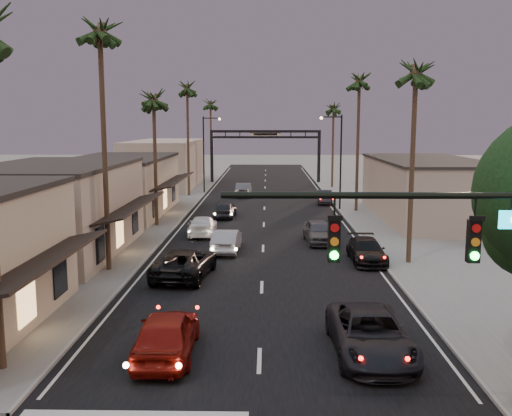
{
  "coord_description": "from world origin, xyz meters",
  "views": [
    {
      "loc": [
        0.25,
        -8.91,
        8.23
      ],
      "look_at": [
        -0.5,
        29.45,
        2.5
      ],
      "focal_mm": 40.0,
      "sensor_mm": 36.0,
      "label": 1
    }
  ],
  "objects_px": {
    "traffic_signal": "(502,261)",
    "palm_lb": "(99,24)",
    "oncoming_red": "(167,333)",
    "streetlight_left": "(206,148)",
    "palm_rc": "(334,105)",
    "oncoming_pickup": "(185,263)",
    "oncoming_silver": "(227,241)",
    "curbside_black": "(367,251)",
    "streetlight_right": "(338,154)",
    "arch": "(265,143)",
    "palm_lc": "(153,94)",
    "palm_ld": "(187,85)",
    "palm_far": "(210,101)",
    "palm_rb": "(360,76)",
    "palm_ra": "(416,65)",
    "curbside_near": "(370,334)"
  },
  "relations": [
    {
      "from": "streetlight_right",
      "to": "streetlight_left",
      "type": "height_order",
      "value": "same"
    },
    {
      "from": "palm_ld",
      "to": "arch",
      "type": "bearing_deg",
      "value": 60.17
    },
    {
      "from": "oncoming_red",
      "to": "curbside_black",
      "type": "bearing_deg",
      "value": -125.24
    },
    {
      "from": "oncoming_silver",
      "to": "palm_lb",
      "type": "bearing_deg",
      "value": 41.03
    },
    {
      "from": "palm_rc",
      "to": "oncoming_pickup",
      "type": "relative_size",
      "value": 2.13
    },
    {
      "from": "arch",
      "to": "palm_lc",
      "type": "height_order",
      "value": "palm_lc"
    },
    {
      "from": "streetlight_left",
      "to": "palm_ra",
      "type": "height_order",
      "value": "palm_ra"
    },
    {
      "from": "streetlight_left",
      "to": "oncoming_pickup",
      "type": "bearing_deg",
      "value": -85.75
    },
    {
      "from": "streetlight_left",
      "to": "palm_ld",
      "type": "height_order",
      "value": "palm_ld"
    },
    {
      "from": "palm_far",
      "to": "curbside_near",
      "type": "xyz_separation_m",
      "value": [
        12.25,
        -67.45,
        -10.65
      ]
    },
    {
      "from": "palm_ld",
      "to": "palm_rc",
      "type": "xyz_separation_m",
      "value": [
        17.2,
        9.0,
        -1.95
      ]
    },
    {
      "from": "palm_lc",
      "to": "palm_ra",
      "type": "bearing_deg",
      "value": -34.9
    },
    {
      "from": "arch",
      "to": "palm_lb",
      "type": "bearing_deg",
      "value": -100.16
    },
    {
      "from": "traffic_signal",
      "to": "palm_lc",
      "type": "bearing_deg",
      "value": 114.06
    },
    {
      "from": "arch",
      "to": "palm_rb",
      "type": "xyz_separation_m",
      "value": [
        8.6,
        -26.0,
        6.88
      ]
    },
    {
      "from": "streetlight_left",
      "to": "curbside_black",
      "type": "relative_size",
      "value": 1.87
    },
    {
      "from": "palm_lb",
      "to": "oncoming_red",
      "type": "height_order",
      "value": "palm_lb"
    },
    {
      "from": "palm_far",
      "to": "palm_rb",
      "type": "bearing_deg",
      "value": -63.57
    },
    {
      "from": "palm_ra",
      "to": "curbside_black",
      "type": "relative_size",
      "value": 2.74
    },
    {
      "from": "palm_lc",
      "to": "palm_ra",
      "type": "height_order",
      "value": "palm_ra"
    },
    {
      "from": "palm_ld",
      "to": "palm_rc",
      "type": "relative_size",
      "value": 1.16
    },
    {
      "from": "palm_rc",
      "to": "streetlight_right",
      "type": "bearing_deg",
      "value": -95.05
    },
    {
      "from": "traffic_signal",
      "to": "oncoming_silver",
      "type": "relative_size",
      "value": 1.89
    },
    {
      "from": "palm_far",
      "to": "curbside_black",
      "type": "relative_size",
      "value": 2.74
    },
    {
      "from": "palm_rb",
      "to": "palm_far",
      "type": "distance_m",
      "value": 37.98
    },
    {
      "from": "oncoming_red",
      "to": "curbside_black",
      "type": "xyz_separation_m",
      "value": [
        9.49,
        14.07,
        -0.15
      ]
    },
    {
      "from": "oncoming_red",
      "to": "curbside_black",
      "type": "relative_size",
      "value": 1.04
    },
    {
      "from": "palm_far",
      "to": "oncoming_pickup",
      "type": "xyz_separation_m",
      "value": [
        4.14,
        -57.16,
        -10.65
      ]
    },
    {
      "from": "oncoming_pickup",
      "to": "palm_rc",
      "type": "bearing_deg",
      "value": -99.67
    },
    {
      "from": "palm_far",
      "to": "oncoming_silver",
      "type": "height_order",
      "value": "palm_far"
    },
    {
      "from": "traffic_signal",
      "to": "palm_lb",
      "type": "distance_m",
      "value": 24.44
    },
    {
      "from": "palm_far",
      "to": "oncoming_pickup",
      "type": "relative_size",
      "value": 2.31
    },
    {
      "from": "streetlight_left",
      "to": "oncoming_silver",
      "type": "height_order",
      "value": "streetlight_left"
    },
    {
      "from": "palm_rb",
      "to": "palm_ra",
      "type": "bearing_deg",
      "value": -90.0
    },
    {
      "from": "palm_lc",
      "to": "oncoming_silver",
      "type": "relative_size",
      "value": 2.71
    },
    {
      "from": "traffic_signal",
      "to": "palm_ra",
      "type": "bearing_deg",
      "value": 81.72
    },
    {
      "from": "arch",
      "to": "streetlight_right",
      "type": "xyz_separation_m",
      "value": [
        6.92,
        -25.0,
        -0.2
      ]
    },
    {
      "from": "oncoming_silver",
      "to": "curbside_black",
      "type": "xyz_separation_m",
      "value": [
        8.54,
        -2.57,
        -0.04
      ]
    },
    {
      "from": "palm_rb",
      "to": "oncoming_pickup",
      "type": "bearing_deg",
      "value": -118.85
    },
    {
      "from": "palm_rc",
      "to": "oncoming_red",
      "type": "bearing_deg",
      "value": -102.5
    },
    {
      "from": "oncoming_red",
      "to": "oncoming_pickup",
      "type": "distance_m",
      "value": 10.55
    },
    {
      "from": "streetlight_right",
      "to": "palm_far",
      "type": "distance_m",
      "value": 36.85
    },
    {
      "from": "oncoming_pickup",
      "to": "curbside_near",
      "type": "distance_m",
      "value": 13.1
    },
    {
      "from": "palm_ra",
      "to": "palm_far",
      "type": "relative_size",
      "value": 1.0
    },
    {
      "from": "palm_lb",
      "to": "palm_rb",
      "type": "height_order",
      "value": "palm_lb"
    },
    {
      "from": "curbside_black",
      "to": "arch",
      "type": "bearing_deg",
      "value": 97.31
    },
    {
      "from": "palm_lb",
      "to": "curbside_near",
      "type": "bearing_deg",
      "value": -42.36
    },
    {
      "from": "oncoming_red",
      "to": "streetlight_left",
      "type": "bearing_deg",
      "value": -86.89
    },
    {
      "from": "streetlight_left",
      "to": "oncoming_red",
      "type": "relative_size",
      "value": 1.8
    },
    {
      "from": "streetlight_left",
      "to": "palm_ld",
      "type": "relative_size",
      "value": 0.63
    }
  ]
}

